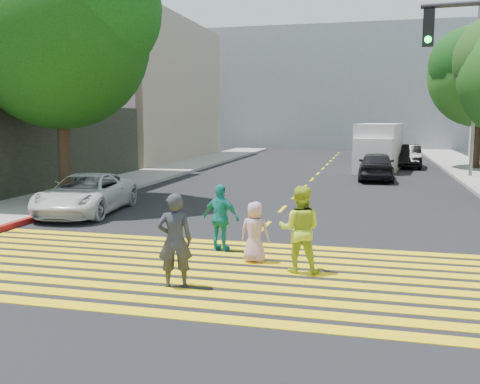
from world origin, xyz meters
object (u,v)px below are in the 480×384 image
at_px(tree_left, 61,28).
at_px(white_van, 378,149).
at_px(pedestrian_woman, 300,229).
at_px(pedestrian_extra, 221,218).
at_px(dark_car_near, 376,166).
at_px(silver_car, 377,152).
at_px(pedestrian_man, 175,240).
at_px(pedestrian_child, 255,232).
at_px(dark_car_parked, 408,156).
at_px(white_sedan, 86,194).

relative_size(tree_left, white_van, 1.52).
distance_m(tree_left, pedestrian_woman, 12.73).
distance_m(pedestrian_extra, dark_car_near, 15.99).
bearing_deg(silver_car, white_van, 95.17).
relative_size(tree_left, dark_car_near, 2.17).
distance_m(pedestrian_man, silver_car, 29.95).
height_order(pedestrian_child, dark_car_parked, dark_car_parked).
bearing_deg(dark_car_near, white_van, -91.78).
height_order(pedestrian_child, silver_car, silver_car).
relative_size(pedestrian_child, white_van, 0.22).
bearing_deg(dark_car_near, pedestrian_man, 78.41).
bearing_deg(white_sedan, silver_car, 61.75).
relative_size(pedestrian_woman, white_sedan, 0.38).
bearing_deg(dark_car_near, pedestrian_extra, 76.75).
relative_size(pedestrian_man, dark_car_near, 0.41).
relative_size(pedestrian_extra, silver_car, 0.32).
height_order(tree_left, silver_car, tree_left).
bearing_deg(pedestrian_man, silver_car, -115.64).
bearing_deg(tree_left, white_van, 53.84).
distance_m(white_sedan, dark_car_parked, 22.37).
bearing_deg(white_van, dark_car_parked, 61.98).
bearing_deg(pedestrian_woman, dark_car_parked, -100.53).
bearing_deg(pedestrian_woman, silver_car, -95.66).
distance_m(pedestrian_child, pedestrian_extra, 1.25).
relative_size(pedestrian_child, dark_car_parked, 0.31).
relative_size(pedestrian_extra, white_sedan, 0.34).
bearing_deg(pedestrian_child, silver_car, -90.17).
distance_m(tree_left, dark_car_parked, 22.50).
bearing_deg(pedestrian_man, pedestrian_child, -136.31).
bearing_deg(dark_car_near, silver_car, -90.69).
height_order(pedestrian_woman, white_sedan, pedestrian_woman).
height_order(pedestrian_extra, dark_car_parked, pedestrian_extra).
bearing_deg(dark_car_parked, pedestrian_child, -99.37).
bearing_deg(tree_left, dark_car_near, 42.79).
bearing_deg(white_sedan, pedestrian_child, -40.70).
distance_m(dark_car_near, dark_car_parked, 7.76).
height_order(pedestrian_man, silver_car, pedestrian_man).
xyz_separation_m(silver_car, dark_car_parked, (1.88, -3.83, 0.01)).
bearing_deg(dark_car_parked, white_van, -124.43).
relative_size(silver_car, white_van, 0.81).
distance_m(dark_car_parked, white_van, 3.16).
bearing_deg(tree_left, dark_car_parked, 53.89).
bearing_deg(pedestrian_child, dark_car_parked, -95.45).
bearing_deg(dark_car_parked, tree_left, -124.77).
xyz_separation_m(silver_car, white_van, (0.06, -6.35, 0.59)).
distance_m(pedestrian_man, dark_car_near, 18.73).
bearing_deg(pedestrian_extra, pedestrian_man, 101.85).
height_order(dark_car_near, white_van, white_van).
relative_size(tree_left, pedestrian_woman, 5.23).
bearing_deg(pedestrian_child, pedestrian_extra, -33.20).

